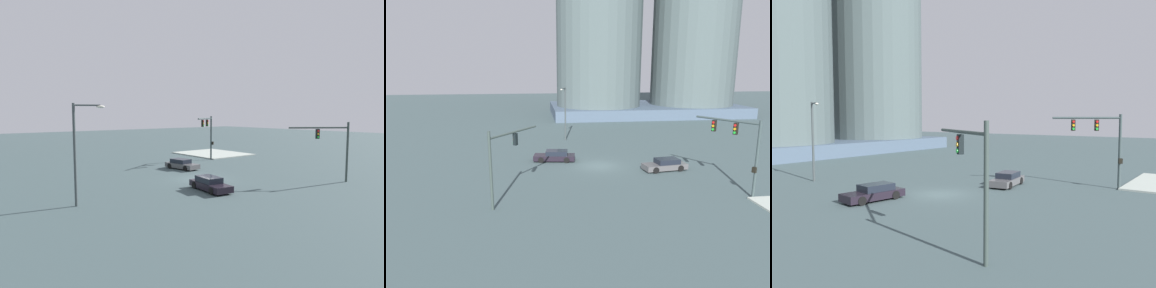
# 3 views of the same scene
# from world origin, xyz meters

# --- Properties ---
(ground_plane) EXTENTS (198.95, 198.95, 0.00)m
(ground_plane) POSITION_xyz_m (0.00, 0.00, 0.00)
(ground_plane) COLOR #3D4E50
(traffic_signal_near_corner) EXTENTS (3.49, 5.10, 5.93)m
(traffic_signal_near_corner) POSITION_xyz_m (-9.12, -9.43, 4.00)
(traffic_signal_near_corner) COLOR #34413D
(traffic_signal_near_corner) RESTS_ON ground
(traffic_signal_opposite_side) EXTENTS (3.11, 5.17, 6.33)m
(traffic_signal_opposite_side) POSITION_xyz_m (9.93, -9.70, 4.35)
(traffic_signal_opposite_side) COLOR #324041
(traffic_signal_opposite_side) RESTS_ON ground
(streetlamp_curved_arm) EXTENTS (0.98, 2.20, 7.52)m
(streetlamp_curved_arm) POSITION_xyz_m (-2.32, 13.39, 4.38)
(streetlamp_curved_arm) COLOR #3B4445
(streetlamp_curved_arm) RESTS_ON ground
(sedan_car_approaching) EXTENTS (4.74, 2.34, 1.21)m
(sedan_car_approaching) POSITION_xyz_m (-4.44, 2.55, 0.57)
(sedan_car_approaching) COLOR black
(sedan_car_approaching) RESTS_ON ground
(sedan_car_waiting_far) EXTENTS (4.61, 2.31, 1.21)m
(sedan_car_waiting_far) POSITION_xyz_m (6.47, -2.43, 0.57)
(sedan_car_waiting_far) COLOR #4E4E4F
(sedan_car_waiting_far) RESTS_ON ground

